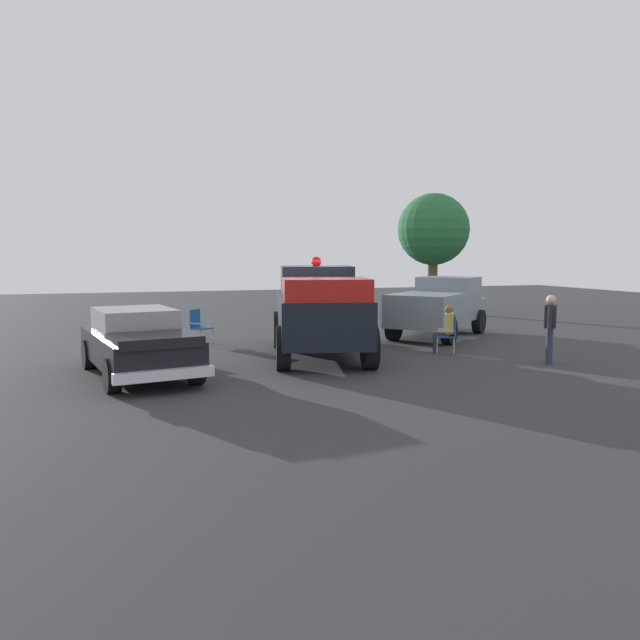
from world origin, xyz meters
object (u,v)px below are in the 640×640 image
spectator_seated (445,327)px  oak_tree_left (433,230)px  spectator_standing (550,324)px  lawn_chair_spare (130,331)px  parked_pickup (439,306)px  lawn_chair_by_car (199,324)px  lawn_chair_near_truck (450,331)px  vintage_fire_truck (319,310)px  classic_hot_rod (139,343)px

spectator_seated → oak_tree_left: size_ratio=0.24×
spectator_standing → spectator_seated: bearing=125.6°
lawn_chair_spare → spectator_seated: 8.51m
parked_pickup → lawn_chair_spare: 9.59m
lawn_chair_by_car → lawn_chair_spare: bearing=-148.5°
spectator_standing → lawn_chair_near_truck: bearing=124.4°
lawn_chair_by_car → oak_tree_left: 13.83m
vintage_fire_truck → parked_pickup: (4.87, 2.50, -0.21)m
classic_hot_rod → lawn_chair_near_truck: 8.11m
spectator_standing → oak_tree_left: 13.95m
lawn_chair_spare → oak_tree_left: 16.09m
vintage_fire_truck → lawn_chair_near_truck: bearing=-10.4°
lawn_chair_near_truck → lawn_chair_spare: (-8.19, 2.75, 0.00)m
lawn_chair_spare → lawn_chair_near_truck: bearing=-18.6°
spectator_standing → lawn_chair_spare: bearing=153.0°
vintage_fire_truck → spectator_seated: vintage_fire_truck is taller
spectator_seated → spectator_standing: size_ratio=0.77×
lawn_chair_near_truck → spectator_seated: 0.17m
classic_hot_rod → spectator_standing: spectator_standing is taller
lawn_chair_spare → spectator_seated: size_ratio=0.79×
lawn_chair_by_car → oak_tree_left: (11.50, 7.00, 3.16)m
lawn_chair_by_car → lawn_chair_spare: (-1.97, -1.21, 0.00)m
parked_pickup → spectator_seated: parked_pickup is taller
classic_hot_rod → parked_pickup: (9.45, 3.94, 0.24)m
lawn_chair_spare → oak_tree_left: oak_tree_left is taller
vintage_fire_truck → lawn_chair_spare: (-4.70, 2.11, -0.61)m
spectator_standing → parked_pickup: bearing=91.2°
lawn_chair_by_car → lawn_chair_spare: 2.31m
classic_hot_rod → oak_tree_left: bearing=41.4°
lawn_chair_near_truck → lawn_chair_spare: bearing=161.4°
vintage_fire_truck → spectator_standing: 5.73m
vintage_fire_truck → classic_hot_rod: size_ratio=1.36×
oak_tree_left → classic_hot_rod: bearing=-138.6°
lawn_chair_by_car → spectator_standing: (7.70, -6.13, 0.37)m
lawn_chair_near_truck → vintage_fire_truck: bearing=169.6°
parked_pickup → spectator_seated: bearing=-115.8°
vintage_fire_truck → spectator_standing: bearing=-29.4°
classic_hot_rod → parked_pickup: size_ratio=0.97×
lawn_chair_near_truck → spectator_seated: size_ratio=0.79×
classic_hot_rod → spectator_standing: size_ratio=2.76×
vintage_fire_truck → oak_tree_left: size_ratio=1.16×
spectator_seated → oak_tree_left: 12.53m
lawn_chair_near_truck → lawn_chair_spare: size_ratio=1.00×
parked_pickup → lawn_chair_spare: bearing=-177.7°
oak_tree_left → parked_pickup: bearing=-116.5°
classic_hot_rod → lawn_chair_near_truck: classic_hot_rod is taller
classic_hot_rod → spectator_standing: bearing=-8.2°
parked_pickup → lawn_chair_near_truck: parked_pickup is taller
vintage_fire_truck → classic_hot_rod: (-4.57, -1.43, -0.45)m
spectator_seated → oak_tree_left: bearing=63.7°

